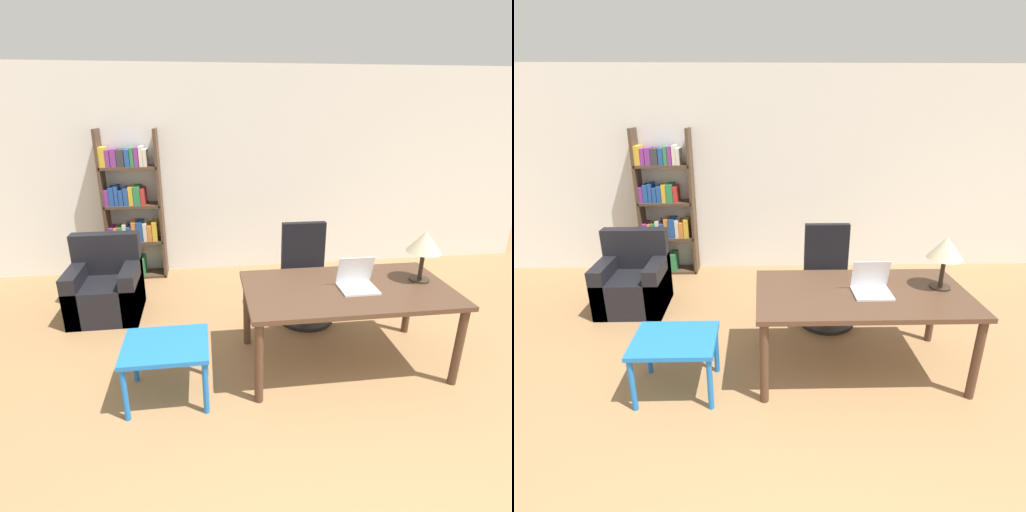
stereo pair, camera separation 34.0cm
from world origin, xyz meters
TOP-DOWN VIEW (x-y plane):
  - wall_back at (0.00, 4.53)m, footprint 8.00×0.06m
  - desk at (0.45, 2.05)m, footprint 1.77×0.96m
  - laptop at (0.52, 2.04)m, footprint 0.31×0.26m
  - table_lamp at (1.13, 2.12)m, footprint 0.29×0.29m
  - office_chair at (0.31, 2.94)m, footprint 0.60×0.60m
  - side_table_blue at (-1.08, 1.79)m, footprint 0.66×0.53m
  - armchair at (-1.85, 3.27)m, footprint 0.74×0.67m
  - bookshelf at (-1.69, 4.34)m, footprint 0.73×0.28m

SIDE VIEW (x-z plane):
  - armchair at x=-1.85m, z-range -0.14..0.73m
  - side_table_blue at x=-1.08m, z-range 0.17..0.66m
  - office_chair at x=0.31m, z-range -0.08..0.95m
  - desk at x=0.45m, z-range 0.29..1.04m
  - laptop at x=0.52m, z-range 0.67..0.94m
  - bookshelf at x=-1.69m, z-range -0.08..1.86m
  - table_lamp at x=1.13m, z-range 0.87..1.32m
  - wall_back at x=0.00m, z-range 0.00..2.70m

